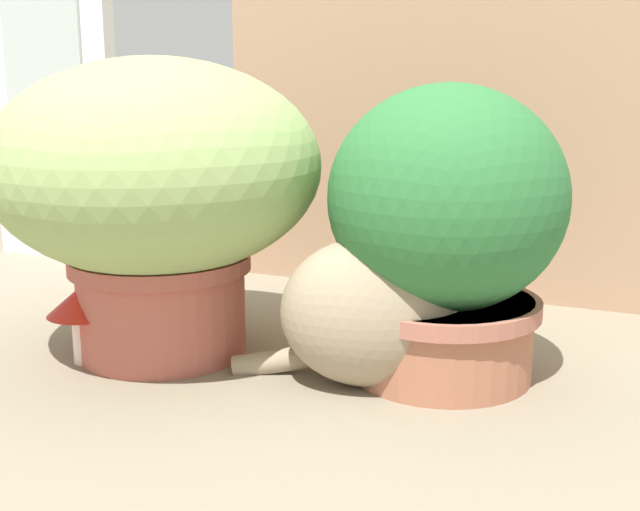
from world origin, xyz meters
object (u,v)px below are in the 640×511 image
cat (382,304)px  mushroom_ornament_red (84,306)px  leafy_planter (446,227)px  grass_planter (157,184)px

cat → mushroom_ornament_red: (-0.46, -0.10, -0.03)m
leafy_planter → mushroom_ornament_red: (-0.53, -0.17, -0.14)m
cat → mushroom_ornament_red: 0.47m
grass_planter → mushroom_ornament_red: bearing=-133.5°
grass_planter → mushroom_ornament_red: 0.22m
grass_planter → mushroom_ornament_red: size_ratio=4.09×
grass_planter → cat: grass_planter is taller
grass_planter → mushroom_ornament_red: (-0.08, -0.09, -0.18)m
grass_planter → leafy_planter: size_ratio=1.19×
cat → leafy_planter: bearing=45.9°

